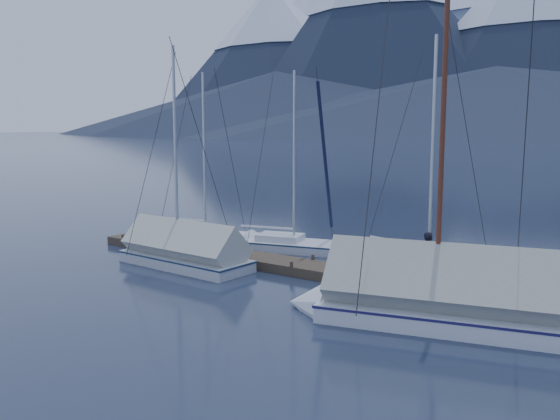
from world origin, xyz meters
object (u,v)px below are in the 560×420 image
Objects in this scene: sailboat_open_right at (440,274)px; person at (429,256)px; sailboat_open_left at (214,238)px; sailboat_covered_far at (176,253)px; sailboat_covered_near at (429,303)px; sailboat_open_mid at (304,248)px.

sailboat_open_right is 1.97m from person.
sailboat_covered_far is at bearing -66.12° from sailboat_open_left.
sailboat_open_left is at bearing 157.54° from sailboat_covered_near.
sailboat_open_left is 4.56m from sailboat_open_mid.
sailboat_covered_far is 9.48m from person.
sailboat_open_mid is 0.78× the size of sailboat_covered_near.
sailboat_open_right is at bearing -9.40° from sailboat_open_mid.
sailboat_covered_near is at bearing -178.28° from person.
sailboat_open_right is at bearing -12.54° from person.
sailboat_open_right reaches higher than sailboat_open_mid.
sailboat_open_mid reaches higher than person.
sailboat_covered_near is (7.79, -5.70, 0.38)m from sailboat_open_mid.
sailboat_open_mid is (4.52, 0.61, -0.00)m from sailboat_open_left.
person is at bearing -22.71° from sailboat_open_mid.
sailboat_covered_far reaches higher than sailboat_open_left.
sailboat_open_mid is at bearing 143.82° from sailboat_covered_near.
person is at bearing 112.22° from sailboat_covered_near.
sailboat_open_left is at bearing 113.88° from sailboat_covered_far.
sailboat_covered_near is 10.44m from sailboat_covered_far.
sailboat_covered_near is at bearing -22.46° from sailboat_open_left.
sailboat_open_left is 4.70m from sailboat_covered_far.
sailboat_open_left reaches higher than sailboat_open_mid.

